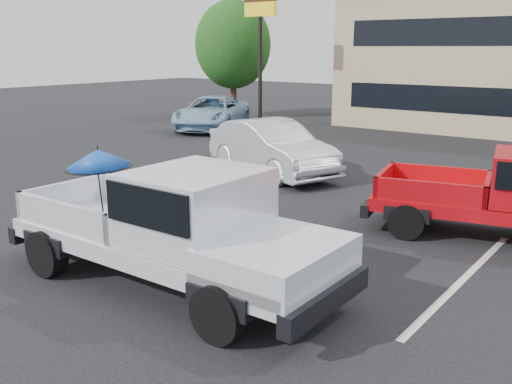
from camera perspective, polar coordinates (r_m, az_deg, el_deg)
ground at (r=9.38m, az=-1.78°, el=-8.19°), size 90.00×90.00×0.00m
stripe_left at (r=12.68m, az=-6.68°, el=-2.24°), size 0.12×5.00×0.01m
stripe_right at (r=9.76m, az=20.05°, el=-8.17°), size 0.12×5.00×0.01m
motel_sign at (r=25.89m, az=0.42°, el=16.61°), size 1.60×0.22×6.00m
tree_left at (r=30.69m, az=-2.31°, el=14.51°), size 3.96×3.96×6.02m
silver_pickup at (r=8.52m, az=-7.24°, el=-3.13°), size 5.71×2.17×2.06m
silver_sedan at (r=16.51m, az=1.56°, el=4.46°), size 4.98×3.22×1.55m
blue_suv at (r=26.03m, az=-4.43°, el=7.91°), size 4.36×5.79×1.46m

